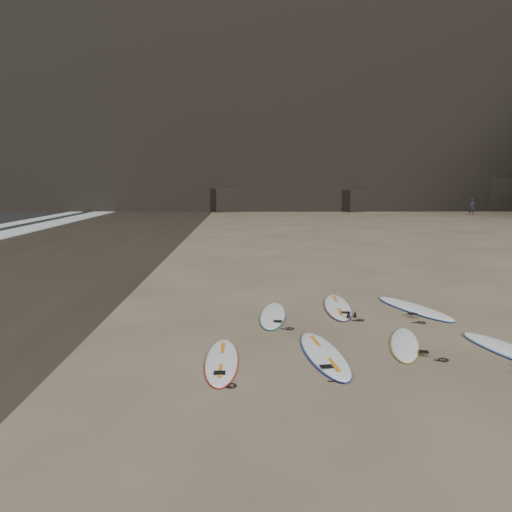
# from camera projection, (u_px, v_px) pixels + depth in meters

# --- Properties ---
(ground) EXTENTS (240.00, 240.00, 0.00)m
(ground) POSITION_uv_depth(u_px,v_px,m) (423.00, 347.00, 10.09)
(ground) COLOR #897559
(ground) RESTS_ON ground
(wet_sand) EXTENTS (12.00, 200.00, 0.01)m
(wet_sand) POSITION_uv_depth(u_px,v_px,m) (7.00, 266.00, 19.66)
(wet_sand) COLOR #383026
(wet_sand) RESTS_ON ground
(headland) EXTENTS (170.00, 101.00, 63.47)m
(headland) POSITION_uv_depth(u_px,v_px,m) (489.00, 21.00, 55.71)
(headland) COLOR black
(headland) RESTS_ON ground
(surfboard_0) EXTENTS (0.60, 2.46, 0.09)m
(surfboard_0) POSITION_uv_depth(u_px,v_px,m) (222.00, 360.00, 9.20)
(surfboard_0) COLOR white
(surfboard_0) RESTS_ON ground
(surfboard_1) EXTENTS (0.93, 2.75, 0.10)m
(surfboard_1) POSITION_uv_depth(u_px,v_px,m) (324.00, 354.00, 9.53)
(surfboard_1) COLOR white
(surfboard_1) RESTS_ON ground
(surfboard_2) EXTENTS (1.15, 2.29, 0.08)m
(surfboard_2) POSITION_uv_depth(u_px,v_px,m) (405.00, 343.00, 10.16)
(surfboard_2) COLOR white
(surfboard_2) RESTS_ON ground
(surfboard_5) EXTENTS (0.87, 2.53, 0.09)m
(surfboard_5) POSITION_uv_depth(u_px,v_px,m) (273.00, 315.00, 12.31)
(surfboard_5) COLOR white
(surfboard_5) RESTS_ON ground
(surfboard_6) EXTENTS (0.88, 2.73, 0.10)m
(surfboard_6) POSITION_uv_depth(u_px,v_px,m) (338.00, 306.00, 13.12)
(surfboard_6) COLOR white
(surfboard_6) RESTS_ON ground
(surfboard_7) EXTENTS (1.64, 2.80, 0.10)m
(surfboard_7) POSITION_uv_depth(u_px,v_px,m) (414.00, 308.00, 12.96)
(surfboard_7) COLOR white
(surfboard_7) RESTS_ON ground
(person_a) EXTENTS (0.68, 0.57, 1.58)m
(person_a) POSITION_uv_depth(u_px,v_px,m) (472.00, 207.00, 48.60)
(person_a) COLOR #222227
(person_a) RESTS_ON ground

